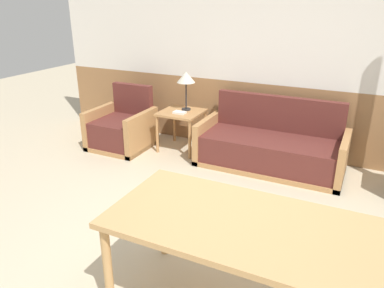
# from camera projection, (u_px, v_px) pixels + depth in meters

# --- Properties ---
(ground_plane) EXTENTS (16.00, 16.00, 0.00)m
(ground_plane) POSITION_uv_depth(u_px,v_px,m) (209.00, 267.00, 3.04)
(ground_plane) COLOR beige
(wall_back) EXTENTS (7.20, 0.06, 2.70)m
(wall_back) POSITION_uv_depth(u_px,v_px,m) (293.00, 56.00, 4.75)
(wall_back) COLOR #996B42
(wall_back) RESTS_ON ground_plane
(couch) EXTENTS (1.82, 0.78, 0.86)m
(couch) POSITION_uv_depth(u_px,v_px,m) (270.00, 148.00, 4.75)
(couch) COLOR #B27F4C
(couch) RESTS_ON ground_plane
(armchair) EXTENTS (0.80, 0.77, 0.86)m
(armchair) POSITION_uv_depth(u_px,v_px,m) (122.00, 130.00, 5.40)
(armchair) COLOR #B27F4C
(armchair) RESTS_ON ground_plane
(side_table) EXTENTS (0.56, 0.56, 0.56)m
(side_table) POSITION_uv_depth(u_px,v_px,m) (181.00, 118.00, 5.23)
(side_table) COLOR #B27F4C
(side_table) RESTS_ON ground_plane
(table_lamp) EXTENTS (0.25, 0.25, 0.54)m
(table_lamp) POSITION_uv_depth(u_px,v_px,m) (186.00, 78.00, 5.11)
(table_lamp) COLOR #262628
(table_lamp) RESTS_ON side_table
(book_stack) EXTENTS (0.17, 0.12, 0.03)m
(book_stack) POSITION_uv_depth(u_px,v_px,m) (179.00, 112.00, 5.10)
(book_stack) COLOR white
(book_stack) RESTS_ON side_table
(dining_table) EXTENTS (2.08, 0.86, 0.75)m
(dining_table) POSITION_uv_depth(u_px,v_px,m) (272.00, 239.00, 2.26)
(dining_table) COLOR tan
(dining_table) RESTS_ON ground_plane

